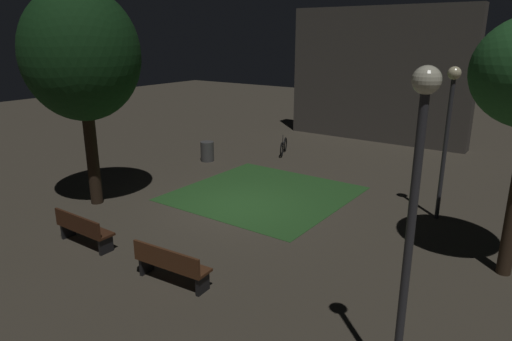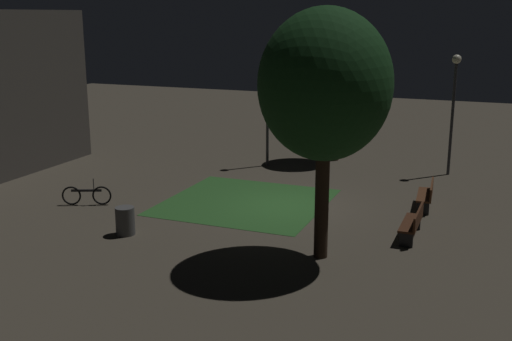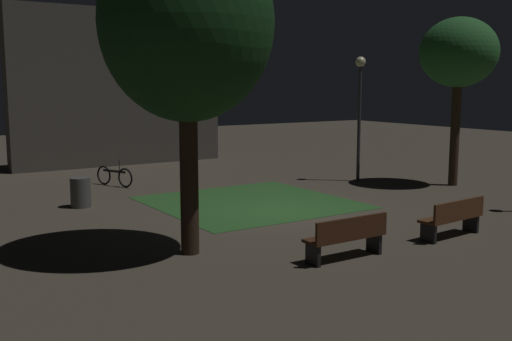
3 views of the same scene
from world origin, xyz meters
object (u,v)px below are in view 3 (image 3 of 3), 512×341
at_px(tree_left_canopy, 187,24).
at_px(tree_tall_center, 459,54).
at_px(lamp_post_path_center, 360,97).
at_px(bench_by_lamp, 454,217).
at_px(bicycle, 114,176).
at_px(trash_bin, 81,192).
at_px(bench_near_trees, 347,236).

bearing_deg(tree_left_canopy, tree_tall_center, 13.00).
bearing_deg(lamp_post_path_center, bench_by_lamp, -117.20).
bearing_deg(bicycle, bench_by_lamp, -69.79).
height_order(tree_left_canopy, tree_tall_center, tree_left_canopy).
bearing_deg(trash_bin, tree_tall_center, -15.38).
bearing_deg(bench_by_lamp, trash_bin, 127.11).
xyz_separation_m(bench_by_lamp, bicycle, (-4.00, 10.87, -0.14)).
xyz_separation_m(bench_near_trees, bench_by_lamp, (3.16, 0.00, 0.00)).
bearing_deg(lamp_post_path_center, trash_bin, 175.35).
xyz_separation_m(bench_by_lamp, trash_bin, (-6.03, 7.97, -0.06)).
bearing_deg(tree_tall_center, lamp_post_path_center, 130.54).
distance_m(bench_by_lamp, trash_bin, 10.00).
bearing_deg(bench_by_lamp, bicycle, 110.21).
height_order(trash_bin, bicycle, bicycle).
bearing_deg(bench_near_trees, trash_bin, 109.78).
bearing_deg(lamp_post_path_center, tree_tall_center, -49.46).
xyz_separation_m(lamp_post_path_center, trash_bin, (-9.72, 0.79, -2.58)).
distance_m(bench_near_trees, lamp_post_path_center, 10.24).
distance_m(bench_near_trees, bench_by_lamp, 3.16).
bearing_deg(tree_tall_center, tree_left_canopy, -167.00).
relative_size(tree_tall_center, bicycle, 3.56).
bearing_deg(bench_by_lamp, tree_left_canopy, 159.33).
distance_m(bench_by_lamp, lamp_post_path_center, 8.46).
distance_m(bench_near_trees, trash_bin, 8.47).
bearing_deg(tree_tall_center, trash_bin, 164.62).
relative_size(trash_bin, bicycle, 0.53).
bearing_deg(tree_tall_center, bicycle, 147.88).
xyz_separation_m(bench_by_lamp, lamp_post_path_center, (3.69, 7.18, 2.52)).
bearing_deg(trash_bin, bench_near_trees, -70.22).
distance_m(lamp_post_path_center, trash_bin, 10.09).
xyz_separation_m(trash_bin, bicycle, (2.03, 2.90, -0.08)).
height_order(tree_tall_center, lamp_post_path_center, tree_tall_center).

